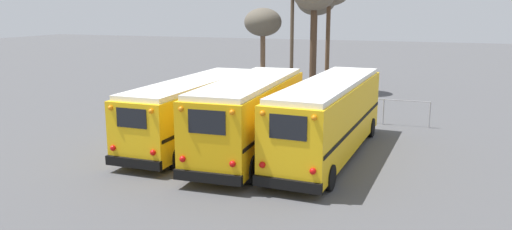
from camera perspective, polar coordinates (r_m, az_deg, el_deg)
ground_plane at (r=22.13m, az=-0.17°, el=-4.27°), size 160.00×160.00×0.00m
school_bus_0 at (r=23.47m, az=-7.01°, el=0.68°), size 2.57×10.32×2.99m
school_bus_1 at (r=21.17m, az=-0.69°, el=0.02°), size 2.87×9.47×3.31m
school_bus_2 at (r=21.36m, az=8.35°, el=-0.11°), size 2.94×10.93×3.27m
utility_pole at (r=35.10m, az=4.14°, el=9.64°), size 1.80×0.25×9.09m
bare_tree_0 at (r=42.43m, az=6.88°, el=12.72°), size 3.18×3.18×8.03m
bare_tree_2 at (r=36.23m, az=0.79°, el=10.39°), size 2.67×2.67×6.27m
fence_line at (r=28.81m, az=4.89°, el=1.54°), size 14.41×0.06×1.42m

